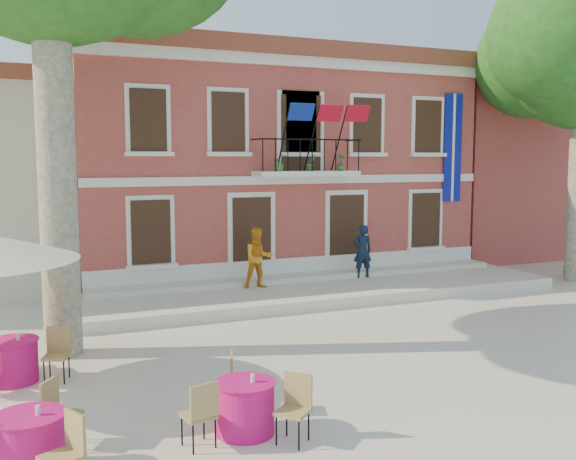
% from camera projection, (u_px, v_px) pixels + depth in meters
% --- Properties ---
extents(ground, '(90.00, 90.00, 0.00)m').
position_uv_depth(ground, '(329.00, 344.00, 13.71)').
color(ground, beige).
rests_on(ground, ground).
extents(main_building, '(13.50, 9.59, 7.50)m').
position_uv_depth(main_building, '(256.00, 163.00, 23.20)').
color(main_building, '#B64A42').
rests_on(main_building, ground).
extents(neighbor_east, '(9.40, 9.40, 6.40)m').
position_uv_depth(neighbor_east, '(498.00, 175.00, 28.84)').
color(neighbor_east, '#B64A42').
rests_on(neighbor_east, ground).
extents(terrace, '(14.00, 3.40, 0.30)m').
position_uv_depth(terrace, '(323.00, 291.00, 18.49)').
color(terrace, silver).
rests_on(terrace, ground).
extents(pedestrian_navy, '(0.64, 0.47, 1.63)m').
position_uv_depth(pedestrian_navy, '(363.00, 251.00, 19.69)').
color(pedestrian_navy, '#0E1B31').
rests_on(pedestrian_navy, terrace).
extents(pedestrian_orange, '(0.88, 0.72, 1.71)m').
position_uv_depth(pedestrian_orange, '(258.00, 258.00, 18.06)').
color(pedestrian_orange, orange).
rests_on(pedestrian_orange, terrace).
extents(cafe_table_0, '(1.84, 1.77, 0.95)m').
position_uv_depth(cafe_table_0, '(13.00, 359.00, 11.32)').
color(cafe_table_0, '#C21277').
rests_on(cafe_table_0, ground).
extents(cafe_table_1, '(1.78, 1.83, 0.95)m').
position_uv_depth(cafe_table_1, '(245.00, 405.00, 9.21)').
color(cafe_table_1, '#C21277').
rests_on(cafe_table_1, ground).
extents(cafe_table_2, '(1.69, 1.87, 0.95)m').
position_uv_depth(cafe_table_2, '(31.00, 441.00, 8.03)').
color(cafe_table_2, '#C21277').
rests_on(cafe_table_2, ground).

